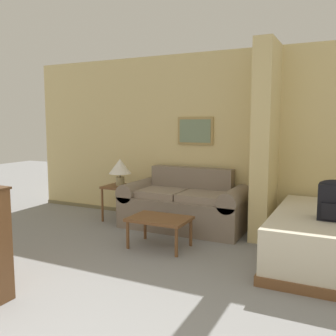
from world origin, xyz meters
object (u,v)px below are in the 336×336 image
coffee_table (160,221)px  table_lamp (120,167)px  couch (184,205)px  backpack (335,199)px

coffee_table → table_lamp: table_lamp is taller
couch → table_lamp: table_lamp is taller
coffee_table → table_lamp: size_ratio=1.74×
couch → coffee_table: couch is taller
backpack → table_lamp: bearing=165.8°
couch → backpack: 2.26m
couch → table_lamp: bearing=-177.6°
table_lamp → couch: bearing=2.4°
backpack → coffee_table: bearing=-176.9°
table_lamp → backpack: size_ratio=1.02×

